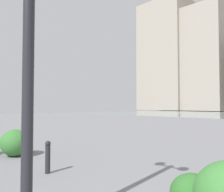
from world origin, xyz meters
name	(u,v)px	position (x,y,z in m)	size (l,w,h in m)	color
building_annex	(208,59)	(31.28, -67.04, 15.40)	(12.27, 13.78, 32.87)	#9E9384
building_highrise	(168,57)	(44.60, -66.06, 17.98)	(15.92, 13.83, 38.04)	#9E9384
lamppost	(29,5)	(3.17, 0.65, 2.86)	(0.98, 0.28, 4.34)	#232328
bollard_mid	(48,156)	(5.49, -0.88, 0.40)	(0.13, 0.13, 0.77)	#232328
shrub_round	(15,143)	(7.93, -1.04, 0.42)	(0.99, 0.89, 0.84)	#387533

